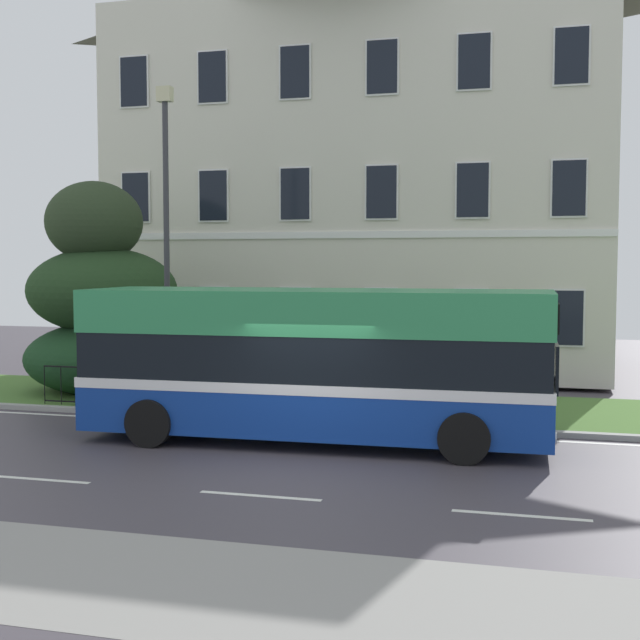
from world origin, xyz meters
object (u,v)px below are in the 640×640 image
at_px(litter_bin, 447,392).
at_px(single_decker_bus, 316,362).
at_px(georgian_townhouse, 368,156).
at_px(street_lamp_post, 166,227).
at_px(evergreen_tree, 106,312).

bearing_deg(litter_bin, single_decker_bus, -128.03).
xyz_separation_m(georgian_townhouse, street_lamp_post, (-2.97, -9.87, -2.78)).
relative_size(evergreen_tree, street_lamp_post, 0.76).
height_order(georgian_townhouse, single_decker_bus, georgian_townhouse).
height_order(evergreen_tree, litter_bin, evergreen_tree).
bearing_deg(single_decker_bus, evergreen_tree, 146.01).
bearing_deg(street_lamp_post, single_decker_bus, -30.82).
bearing_deg(evergreen_tree, street_lamp_post, -35.37).
distance_m(evergreen_tree, single_decker_bus, 8.68).
bearing_deg(evergreen_tree, litter_bin, -10.00).
relative_size(georgian_townhouse, single_decker_bus, 1.70).
xyz_separation_m(evergreen_tree, street_lamp_post, (2.76, -1.96, 2.24)).
xyz_separation_m(georgian_townhouse, single_decker_bus, (1.56, -12.58, -5.66)).
xyz_separation_m(single_decker_bus, street_lamp_post, (-4.53, 2.71, 2.88)).
bearing_deg(georgian_townhouse, single_decker_bus, -82.92).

